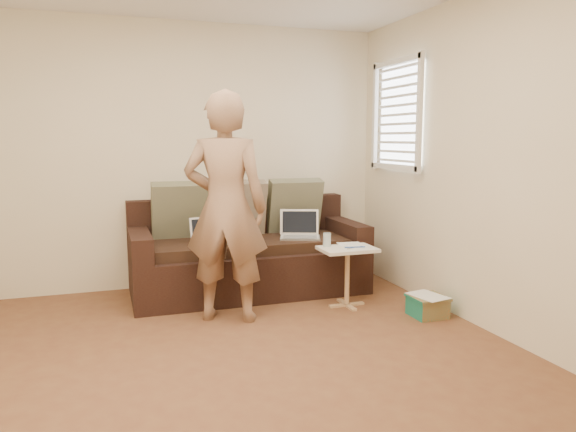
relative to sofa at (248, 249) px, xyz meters
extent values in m
plane|color=brown|center=(-0.52, -1.77, -0.42)|extent=(4.50, 4.50, 0.00)
plane|color=beige|center=(-0.52, 0.48, 0.87)|extent=(4.00, 0.00, 4.00)
plane|color=beige|center=(-0.52, -4.03, 0.87)|extent=(4.00, 0.00, 4.00)
plane|color=beige|center=(1.48, -1.77, 0.87)|extent=(0.00, 4.50, 4.50)
imported|color=#835E47|center=(-0.37, -0.73, 0.50)|extent=(0.80, 0.69, 1.86)
camera|label=1|loc=(-1.29, -4.98, 1.05)|focal=33.95mm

